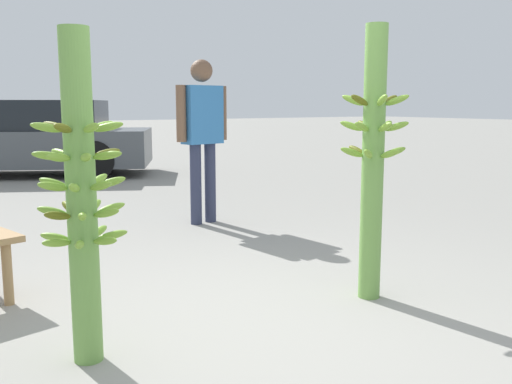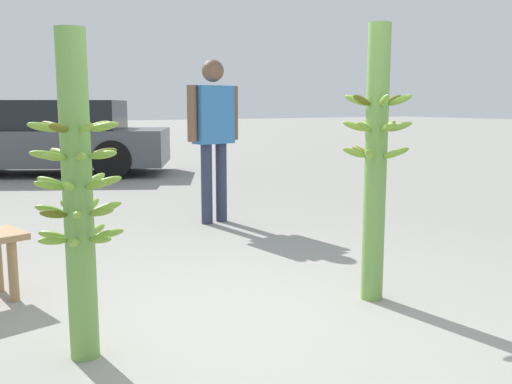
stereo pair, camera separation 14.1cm
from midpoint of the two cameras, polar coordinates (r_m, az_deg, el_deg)
name	(u,v)px [view 2 (the right image)]	position (r m, az deg, el deg)	size (l,w,h in m)	color
ground_plane	(265,333)	(3.19, 2.20, -13.91)	(80.00, 80.00, 0.00)	gray
banana_stalk_left	(78,196)	(2.79, -16.02, -0.38)	(0.42, 0.42, 1.58)	#6B9E47
banana_stalk_center	(376,161)	(3.61, 12.98, 3.06)	(0.43, 0.43, 1.71)	#6B9E47
vendor_person	(213,126)	(5.89, -3.59, 6.56)	(0.62, 0.26, 1.68)	#2D334C
parked_car	(47,138)	(10.70, -19.80, 5.06)	(4.54, 3.36, 1.30)	#4C5156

